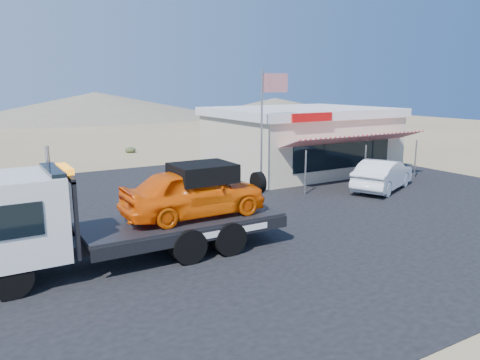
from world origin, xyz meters
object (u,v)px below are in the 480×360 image
(tow_truck, at_px, (130,208))
(jerky_store, at_px, (299,139))
(flagpole, at_px, (266,118))
(white_sedan, at_px, (383,175))

(tow_truck, xyz_separation_m, jerky_store, (14.08, 9.82, 0.32))
(jerky_store, xyz_separation_m, flagpole, (-5.57, -4.47, 1.77))
(jerky_store, bearing_deg, white_sedan, -89.27)
(tow_truck, relative_size, flagpole, 1.55)
(tow_truck, height_order, white_sedan, tow_truck)
(jerky_store, bearing_deg, flagpole, -141.21)
(white_sedan, xyz_separation_m, flagpole, (-5.65, 2.39, 2.95))
(white_sedan, height_order, flagpole, flagpole)
(white_sedan, height_order, jerky_store, jerky_store)
(tow_truck, bearing_deg, white_sedan, 11.77)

